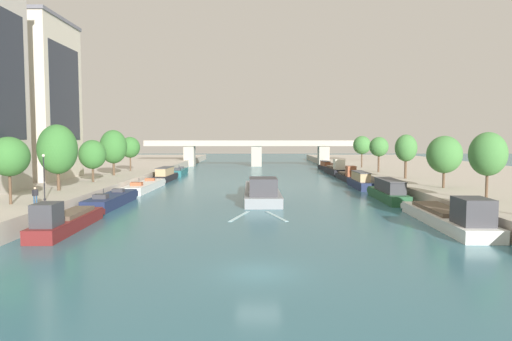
% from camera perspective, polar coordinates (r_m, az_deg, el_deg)
% --- Properties ---
extents(ground_plane, '(400.00, 400.00, 0.00)m').
position_cam_1_polar(ground_plane, '(26.57, 0.19, -12.71)').
color(ground_plane, '#336675').
extents(quay_left, '(36.00, 170.00, 1.69)m').
position_cam_1_polar(quay_left, '(88.47, -24.25, -0.71)').
color(quay_left, '#B7AD9E').
rests_on(quay_left, ground).
extents(quay_right, '(36.00, 170.00, 1.69)m').
position_cam_1_polar(quay_right, '(88.57, 24.20, -0.70)').
color(quay_right, '#B7AD9E').
rests_on(quay_right, ground).
extents(barge_midriver, '(4.53, 21.57, 3.13)m').
position_cam_1_polar(barge_midriver, '(58.28, 0.63, -2.56)').
color(barge_midriver, gray).
rests_on(barge_midriver, ground).
extents(wake_behind_barge, '(5.60, 5.91, 0.03)m').
position_cam_1_polar(wake_behind_barge, '(44.85, 0.12, -5.75)').
color(wake_behind_barge, '#A5D1DB').
rests_on(wake_behind_barge, ground).
extents(moored_boat_left_upstream, '(2.53, 12.40, 2.83)m').
position_cam_1_polar(moored_boat_left_upstream, '(40.98, -22.82, -5.83)').
color(moored_boat_left_upstream, maroon).
rests_on(moored_boat_left_upstream, ground).
extents(moored_boat_left_far, '(2.76, 12.91, 2.37)m').
position_cam_1_polar(moored_boat_left_far, '(54.37, -17.74, -3.52)').
color(moored_boat_left_far, '#1E284C').
rests_on(moored_boat_left_far, ground).
extents(moored_boat_left_midway, '(3.22, 15.59, 2.17)m').
position_cam_1_polar(moored_boat_left_midway, '(69.60, -13.86, -1.90)').
color(moored_boat_left_midway, silver).
rests_on(moored_boat_left_midway, ground).
extents(moored_boat_left_near, '(2.55, 11.90, 2.50)m').
position_cam_1_polar(moored_boat_left_near, '(83.22, -11.38, -0.57)').
color(moored_boat_left_near, black).
rests_on(moored_boat_left_near, ground).
extents(moored_boat_left_gap_after, '(2.46, 11.98, 2.27)m').
position_cam_1_polar(moored_boat_left_gap_after, '(96.45, -9.64, -0.17)').
color(moored_boat_left_gap_after, '#23666B').
rests_on(moored_boat_left_gap_after, ground).
extents(moored_boat_right_far, '(3.52, 16.21, 3.10)m').
position_cam_1_polar(moored_boat_right_far, '(42.97, 22.96, -5.32)').
color(moored_boat_right_far, silver).
rests_on(moored_boat_right_far, ground).
extents(moored_boat_right_lone, '(2.54, 12.56, 2.67)m').
position_cam_1_polar(moored_boat_right_lone, '(58.21, 16.14, -2.55)').
color(moored_boat_right_lone, '#235633').
rests_on(moored_boat_right_lone, ground).
extents(moored_boat_right_near, '(2.03, 11.31, 2.56)m').
position_cam_1_polar(moored_boat_right_near, '(71.77, 12.81, -1.30)').
color(moored_boat_right_near, '#1E284C').
rests_on(moored_boat_right_near, ground).
extents(moored_boat_right_end, '(2.12, 11.69, 2.81)m').
position_cam_1_polar(moored_boat_right_end, '(84.46, 11.24, -0.64)').
color(moored_boat_right_end, black).
rests_on(moored_boat_right_end, ground).
extents(moored_boat_right_gap_after, '(2.99, 13.57, 3.43)m').
position_cam_1_polar(moored_boat_right_gap_after, '(97.46, 9.82, 0.11)').
color(moored_boat_right_gap_after, black).
rests_on(moored_boat_right_gap_after, ground).
extents(moored_boat_right_upstream, '(2.04, 10.06, 2.17)m').
position_cam_1_polar(moored_boat_right_upstream, '(111.45, 8.53, 0.56)').
color(moored_boat_right_upstream, black).
rests_on(moored_boat_right_upstream, ground).
extents(tree_left_past_mid, '(3.55, 3.55, 6.11)m').
position_cam_1_polar(tree_left_past_mid, '(46.57, -28.68, 1.53)').
color(tree_left_past_mid, brown).
rests_on(tree_left_past_mid, quay_left).
extents(tree_left_third, '(4.39, 4.39, 7.54)m').
position_cam_1_polar(tree_left_third, '(56.47, -23.74, 2.44)').
color(tree_left_third, brown).
rests_on(tree_left_third, quay_left).
extents(tree_left_end_of_row, '(3.64, 3.64, 5.74)m').
position_cam_1_polar(tree_left_end_of_row, '(65.74, -19.93, 1.90)').
color(tree_left_end_of_row, brown).
rests_on(tree_left_end_of_row, quay_left).
extents(tree_left_nearest, '(4.28, 4.28, 7.29)m').
position_cam_1_polar(tree_left_nearest, '(76.38, -17.56, 2.85)').
color(tree_left_nearest, brown).
rests_on(tree_left_nearest, quay_left).
extents(tree_left_second, '(3.55, 3.55, 6.20)m').
position_cam_1_polar(tree_left_second, '(85.90, -15.62, 2.81)').
color(tree_left_second, brown).
rests_on(tree_left_second, quay_left).
extents(tree_right_midway, '(3.45, 3.45, 6.57)m').
position_cam_1_polar(tree_right_midway, '(48.26, 26.97, 1.85)').
color(tree_right_midway, brown).
rests_on(tree_right_midway, quay_right).
extents(tree_right_past_mid, '(4.12, 4.12, 6.27)m').
position_cam_1_polar(tree_right_past_mid, '(58.94, 22.44, 1.86)').
color(tree_right_past_mid, brown).
rests_on(tree_right_past_mid, quay_right).
extents(tree_right_nearest, '(3.21, 3.21, 6.53)m').
position_cam_1_polar(tree_right_nearest, '(70.75, 18.19, 2.68)').
color(tree_right_nearest, brown).
rests_on(tree_right_nearest, quay_right).
extents(tree_right_end_of_row, '(3.28, 3.28, 6.19)m').
position_cam_1_polar(tree_right_end_of_row, '(82.50, 15.06, 2.88)').
color(tree_right_end_of_row, brown).
rests_on(tree_right_end_of_row, quay_right).
extents(tree_right_second, '(3.57, 3.57, 6.42)m').
position_cam_1_polar(tree_right_second, '(95.30, 13.05, 3.12)').
color(tree_right_second, brown).
rests_on(tree_right_second, quay_right).
extents(lamppost_left_bank, '(0.28, 0.28, 4.47)m').
position_cam_1_polar(lamppost_left_bank, '(47.93, -25.16, -0.53)').
color(lamppost_left_bank, black).
rests_on(lamppost_left_bank, quay_left).
extents(building_left_far_end, '(11.93, 13.14, 23.29)m').
position_cam_1_polar(building_left_far_end, '(74.99, -27.02, 7.98)').
color(building_left_far_end, beige).
rests_on(building_left_far_end, quay_left).
extents(bridge_far, '(60.63, 4.40, 7.03)m').
position_cam_1_polar(bridge_far, '(124.10, -0.04, 2.61)').
color(bridge_far, '#ADA899').
rests_on(bridge_far, ground).
extents(person_on_quay, '(0.44, 0.37, 1.62)m').
position_cam_1_polar(person_on_quay, '(45.20, -26.06, -2.76)').
color(person_on_quay, navy).
rests_on(person_on_quay, quay_left).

